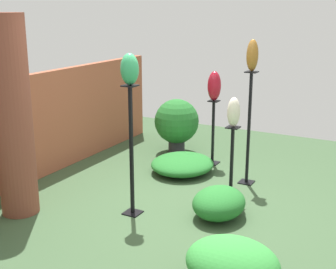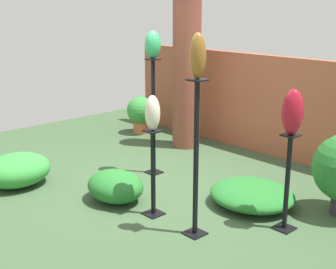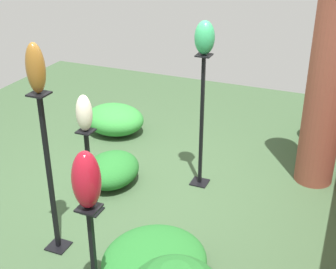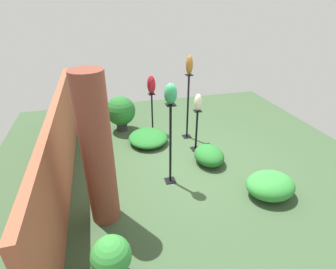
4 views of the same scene
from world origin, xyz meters
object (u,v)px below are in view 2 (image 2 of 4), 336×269
object	(u,v)px
brick_pillar	(187,74)
pedestal_jade	(154,122)
pedestal_bronze	(196,165)
pedestal_ruby	(287,187)
potted_plant_back_center	(141,112)
art_vase_jade	(153,45)
art_vase_bronze	(198,56)
art_vase_ruby	(292,112)
pedestal_ivory	(153,177)
art_vase_ivory	(153,113)

from	to	relation	value
brick_pillar	pedestal_jade	world-z (taller)	brick_pillar
pedestal_bronze	pedestal_ruby	xyz separation A→B (m)	(0.56, 0.77, -0.28)
pedestal_bronze	potted_plant_back_center	size ratio (longest dim) A/B	2.39
brick_pillar	pedestal_bronze	size ratio (longest dim) A/B	1.49
pedestal_jade	art_vase_jade	bearing A→B (deg)	0.00
pedestal_bronze	pedestal_ruby	bearing A→B (deg)	54.02
pedestal_ruby	art_vase_jade	size ratio (longest dim) A/B	2.86
pedestal_jade	art_vase_bronze	distance (m)	2.15
art_vase_jade	pedestal_bronze	bearing A→B (deg)	-28.31
potted_plant_back_center	art_vase_jade	bearing A→B (deg)	-34.85
brick_pillar	art_vase_bronze	xyz separation A→B (m)	(2.25, -2.12, 0.62)
pedestal_jade	art_vase_jade	distance (m)	1.03
brick_pillar	art_vase_ruby	bearing A→B (deg)	-25.78
art_vase_jade	art_vase_bronze	xyz separation A→B (m)	(1.64, -0.88, 0.05)
pedestal_jade	art_vase_ruby	size ratio (longest dim) A/B	3.47
pedestal_jade	art_vase_jade	size ratio (longest dim) A/B	4.41
art_vase_jade	pedestal_ivory	bearing A→B (deg)	-41.52
brick_pillar	pedestal_ivory	world-z (taller)	brick_pillar
pedestal_ivory	potted_plant_back_center	world-z (taller)	pedestal_ivory
pedestal_ivory	pedestal_ruby	xyz separation A→B (m)	(1.20, 0.77, 0.03)
art_vase_ruby	pedestal_ruby	bearing A→B (deg)	180.00
potted_plant_back_center	art_vase_ivory	bearing A→B (deg)	-37.43
art_vase_bronze	potted_plant_back_center	world-z (taller)	art_vase_bronze
pedestal_jade	pedestal_bronze	bearing A→B (deg)	-28.31
pedestal_jade	brick_pillar	bearing A→B (deg)	116.14
art_vase_ruby	brick_pillar	bearing A→B (deg)	154.22
pedestal_jade	pedestal_bronze	world-z (taller)	pedestal_bronze
pedestal_ivory	potted_plant_back_center	xyz separation A→B (m)	(-2.73, 2.09, -0.06)
brick_pillar	potted_plant_back_center	size ratio (longest dim) A/B	3.56
art_vase_bronze	art_vase_ruby	world-z (taller)	art_vase_bronze
pedestal_bronze	pedestal_ruby	world-z (taller)	pedestal_bronze
brick_pillar	pedestal_jade	size ratio (longest dim) A/B	1.50
brick_pillar	art_vase_jade	bearing A→B (deg)	-63.86
art_vase_ivory	potted_plant_back_center	world-z (taller)	art_vase_ivory
pedestal_bronze	art_vase_ruby	bearing A→B (deg)	54.02
art_vase_bronze	potted_plant_back_center	distance (m)	4.22
art_vase_ivory	art_vase_bronze	bearing A→B (deg)	0.16
art_vase_ivory	brick_pillar	bearing A→B (deg)	127.12
pedestal_ivory	art_vase_bronze	bearing A→B (deg)	0.16
art_vase_ivory	potted_plant_back_center	distance (m)	3.53
pedestal_jade	pedestal_ruby	size ratio (longest dim) A/B	1.54
pedestal_bronze	art_vase_bronze	distance (m)	1.07
art_vase_ivory	potted_plant_back_center	xyz separation A→B (m)	(-2.73, 2.09, -0.78)
brick_pillar	pedestal_ruby	distance (m)	3.20
pedestal_bronze	art_vase_ruby	xyz separation A→B (m)	(0.56, 0.77, 0.51)
art_vase_bronze	potted_plant_back_center	bearing A→B (deg)	148.22
brick_pillar	pedestal_ruby	bearing A→B (deg)	-25.78
pedestal_jade	potted_plant_back_center	bearing A→B (deg)	145.15
pedestal_jade	art_vase_ivory	size ratio (longest dim) A/B	4.19
pedestal_bronze	art_vase_bronze	xyz separation A→B (m)	(0.00, 0.00, 1.07)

